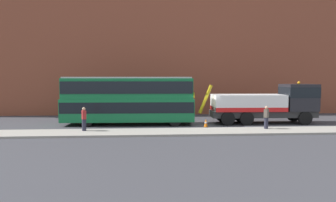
# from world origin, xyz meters

# --- Properties ---
(ground_plane) EXTENTS (120.00, 120.00, 0.00)m
(ground_plane) POSITION_xyz_m (0.00, 0.00, 0.00)
(ground_plane) COLOR #38383D
(near_kerb) EXTENTS (60.00, 2.80, 0.15)m
(near_kerb) POSITION_xyz_m (0.00, -4.20, 0.07)
(near_kerb) COLOR gray
(near_kerb) RESTS_ON ground_plane
(building_facade) EXTENTS (60.00, 1.50, 16.00)m
(building_facade) POSITION_xyz_m (0.00, 7.88, 8.07)
(building_facade) COLOR brown
(building_facade) RESTS_ON ground_plane
(recovery_tow_truck) EXTENTS (10.17, 2.87, 3.67)m
(recovery_tow_truck) POSITION_xyz_m (5.81, 0.16, 1.76)
(recovery_tow_truck) COLOR #2D2D2D
(recovery_tow_truck) RESTS_ON ground_plane
(double_decker_bus) EXTENTS (11.10, 2.83, 4.06)m
(double_decker_bus) POSITION_xyz_m (-6.32, 0.17, 2.23)
(double_decker_bus) COLOR #146B38
(double_decker_bus) RESTS_ON ground_plane
(pedestrian_onlooker) EXTENTS (0.39, 0.47, 1.71)m
(pedestrian_onlooker) POSITION_xyz_m (-9.30, -3.63, 0.99)
(pedestrian_onlooker) COLOR #232333
(pedestrian_onlooker) RESTS_ON near_kerb
(pedestrian_bystander) EXTENTS (0.46, 0.47, 1.71)m
(pedestrian_bystander) POSITION_xyz_m (4.20, -3.63, 0.99)
(pedestrian_bystander) COLOR #232333
(pedestrian_bystander) RESTS_ON near_kerb
(traffic_cone_near_bus) EXTENTS (0.36, 0.36, 0.72)m
(traffic_cone_near_bus) POSITION_xyz_m (-0.04, -1.81, 0.34)
(traffic_cone_near_bus) COLOR orange
(traffic_cone_near_bus) RESTS_ON ground_plane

